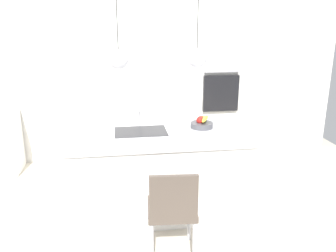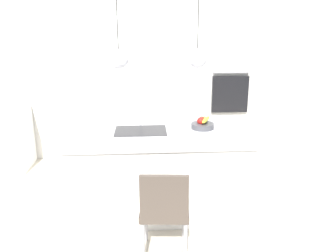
# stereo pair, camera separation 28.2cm
# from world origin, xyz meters

# --- Properties ---
(floor) EXTENTS (6.60, 6.60, 0.00)m
(floor) POSITION_xyz_m (0.00, 0.00, 0.00)
(floor) COLOR beige
(floor) RESTS_ON ground
(back_wall) EXTENTS (6.00, 0.10, 2.60)m
(back_wall) POSITION_xyz_m (0.00, 1.65, 1.30)
(back_wall) COLOR silver
(back_wall) RESTS_ON ground
(kitchen_island) EXTENTS (1.96, 1.03, 0.93)m
(kitchen_island) POSITION_xyz_m (0.00, 0.00, 0.47)
(kitchen_island) COLOR white
(kitchen_island) RESTS_ON ground
(sink_basin) EXTENTS (0.56, 0.40, 0.02)m
(sink_basin) POSITION_xyz_m (-0.20, 0.00, 0.93)
(sink_basin) COLOR #2D2D30
(sink_basin) RESTS_ON kitchen_island
(faucet) EXTENTS (0.02, 0.17, 0.22)m
(faucet) POSITION_xyz_m (-0.20, 0.21, 1.07)
(faucet) COLOR silver
(faucet) RESTS_ON kitchen_island
(fruit_bowl) EXTENTS (0.25, 0.25, 0.15)m
(fruit_bowl) POSITION_xyz_m (0.49, 0.05, 0.98)
(fruit_bowl) COLOR #4C4C51
(fruit_bowl) RESTS_ON kitchen_island
(microwave) EXTENTS (0.54, 0.08, 0.34)m
(microwave) POSITION_xyz_m (1.16, 1.58, 1.50)
(microwave) COLOR #9E9EA3
(microwave) RESTS_ON back_wall
(oven) EXTENTS (0.56, 0.08, 0.56)m
(oven) POSITION_xyz_m (1.16, 1.58, 1.00)
(oven) COLOR black
(oven) RESTS_ON back_wall
(chair_near) EXTENTS (0.46, 0.45, 0.87)m
(chair_near) POSITION_xyz_m (0.01, -0.89, 0.50)
(chair_near) COLOR brown
(chair_near) RESTS_ON ground
(pendant_light_left) EXTENTS (0.20, 0.20, 0.80)m
(pendant_light_left) POSITION_xyz_m (-0.40, 0.00, 1.71)
(pendant_light_left) COLOR silver
(pendant_light_right) EXTENTS (0.20, 0.20, 0.80)m
(pendant_light_right) POSITION_xyz_m (0.40, 0.00, 1.71)
(pendant_light_right) COLOR silver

